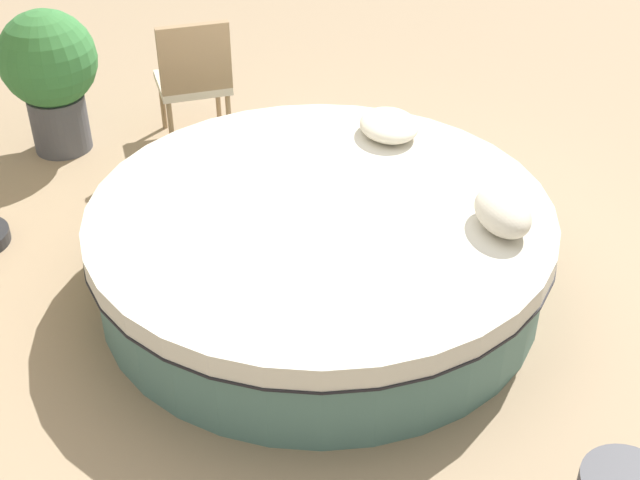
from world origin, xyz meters
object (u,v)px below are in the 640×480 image
at_px(round_bed, 320,247).
at_px(throw_pillow_0, 503,212).
at_px(throw_pillow_1, 389,125).
at_px(planter, 50,71).
at_px(patio_chair, 194,74).

distance_m(round_bed, throw_pillow_0, 1.07).
bearing_deg(throw_pillow_1, planter, 58.91).
bearing_deg(patio_chair, planter, 168.52).
height_order(throw_pillow_1, planter, planter).
bearing_deg(patio_chair, throw_pillow_1, -51.91).
xyz_separation_m(round_bed, planter, (2.08, 1.57, 0.35)).
relative_size(round_bed, throw_pillow_1, 5.83).
relative_size(throw_pillow_1, planter, 0.42).
distance_m(patio_chair, planter, 1.03).
xyz_separation_m(throw_pillow_0, patio_chair, (2.36, 1.47, -0.10)).
bearing_deg(throw_pillow_0, round_bed, 66.93).
height_order(round_bed, patio_chair, patio_chair).
xyz_separation_m(throw_pillow_0, throw_pillow_1, (1.15, 0.31, -0.03)).
height_order(throw_pillow_0, throw_pillow_1, throw_pillow_0).
bearing_deg(planter, round_bed, -142.89).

